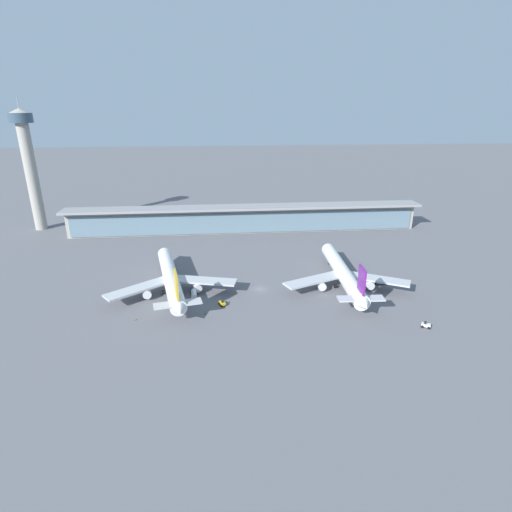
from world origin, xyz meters
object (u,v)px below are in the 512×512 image
(airliner_centre_stand, at_px, (343,273))
(safety_cone_bravo, at_px, (205,313))
(service_truck_near_nose_grey, at_px, (378,282))
(control_tower, at_px, (29,161))
(service_truck_by_tail_white, at_px, (426,325))
(airliner_left_stand, at_px, (171,278))
(service_truck_mid_apron_blue, at_px, (194,293))
(service_truck_under_wing_yellow, at_px, (222,303))
(safety_cone_alpha, at_px, (135,319))

(airliner_centre_stand, height_order, safety_cone_bravo, airliner_centre_stand)
(service_truck_near_nose_grey, height_order, control_tower, control_tower)
(service_truck_near_nose_grey, distance_m, safety_cone_bravo, 70.89)
(airliner_centre_stand, xyz_separation_m, safety_cone_bravo, (-53.70, -17.74, -5.05))
(service_truck_by_tail_white, xyz_separation_m, control_tower, (-167.57, 127.95, 37.84))
(airliner_left_stand, bearing_deg, safety_cone_bravo, -55.81)
(service_truck_mid_apron_blue, distance_m, control_tower, 140.20)
(service_truck_near_nose_grey, bearing_deg, service_truck_under_wing_yellow, -168.70)
(airliner_left_stand, height_order, service_truck_by_tail_white, airliner_left_stand)
(airliner_centre_stand, distance_m, safety_cone_alpha, 79.46)
(safety_cone_alpha, bearing_deg, safety_cone_bravo, 5.19)
(safety_cone_alpha, bearing_deg, airliner_left_stand, 65.42)
(safety_cone_alpha, bearing_deg, airliner_centre_stand, 14.49)
(control_tower, height_order, safety_cone_alpha, control_tower)
(airliner_left_stand, distance_m, service_truck_mid_apron_blue, 11.57)
(service_truck_under_wing_yellow, xyz_separation_m, safety_cone_alpha, (-29.03, -7.72, -0.56))
(service_truck_by_tail_white, bearing_deg, safety_cone_alpha, 171.55)
(airliner_centre_stand, bearing_deg, service_truck_mid_apron_blue, -175.33)
(airliner_centre_stand, height_order, service_truck_mid_apron_blue, airliner_centre_stand)
(airliner_left_stand, relative_size, service_truck_by_tail_white, 19.13)
(service_truck_near_nose_grey, bearing_deg, safety_cone_bravo, -165.19)
(service_truck_by_tail_white, distance_m, safety_cone_alpha, 95.09)
(service_truck_under_wing_yellow, bearing_deg, service_truck_mid_apron_blue, 144.44)
(airliner_left_stand, distance_m, control_tower, 128.86)
(airliner_left_stand, xyz_separation_m, control_tower, (-83.37, 92.42, 33.34))
(service_truck_near_nose_grey, bearing_deg, control_tower, 150.41)
(service_truck_mid_apron_blue, height_order, safety_cone_alpha, service_truck_mid_apron_blue)
(control_tower, relative_size, safety_cone_alpha, 101.38)
(airliner_centre_stand, relative_size, control_tower, 0.90)
(airliner_centre_stand, bearing_deg, safety_cone_bravo, -161.72)
(airliner_left_stand, relative_size, safety_cone_alpha, 90.98)
(safety_cone_bravo, bearing_deg, airliner_centre_stand, 18.28)
(control_tower, distance_m, safety_cone_alpha, 140.96)
(service_truck_under_wing_yellow, height_order, service_truck_mid_apron_blue, service_truck_mid_apron_blue)
(service_truck_near_nose_grey, xyz_separation_m, service_truck_under_wing_yellow, (-62.58, -12.50, 0.07))
(service_truck_by_tail_white, bearing_deg, control_tower, 142.64)
(airliner_left_stand, distance_m, safety_cone_bravo, 24.06)
(airliner_left_stand, xyz_separation_m, service_truck_mid_apron_blue, (8.87, -6.46, -3.67))
(safety_cone_alpha, bearing_deg, service_truck_mid_apron_blue, 38.87)
(control_tower, bearing_deg, service_truck_near_nose_grey, -29.59)
(airliner_left_stand, height_order, service_truck_under_wing_yellow, airliner_left_stand)
(service_truck_near_nose_grey, height_order, safety_cone_alpha, service_truck_near_nose_grey)
(safety_cone_alpha, bearing_deg, control_tower, 122.82)
(service_truck_under_wing_yellow, height_order, control_tower, control_tower)
(airliner_centre_stand, bearing_deg, safety_cone_alpha, -165.51)
(airliner_centre_stand, height_order, service_truck_near_nose_grey, airliner_centre_stand)
(service_truck_by_tail_white, height_order, safety_cone_alpha, service_truck_by_tail_white)
(service_truck_under_wing_yellow, bearing_deg, safety_cone_alpha, -165.11)
(service_truck_near_nose_grey, distance_m, service_truck_under_wing_yellow, 63.81)
(service_truck_under_wing_yellow, distance_m, safety_cone_alpha, 30.05)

